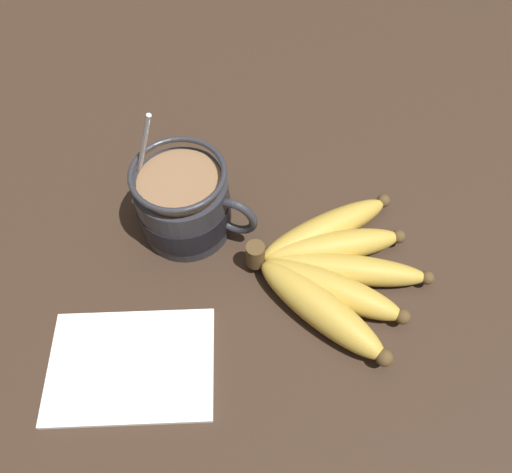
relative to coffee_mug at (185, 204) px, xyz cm
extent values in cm
cube|color=#332319|center=(3.01, 3.72, -5.31)|extent=(128.44, 128.44, 2.51)
cylinder|color=#28282D|center=(-0.10, 0.00, -0.21)|extent=(9.93, 9.93, 7.70)
cylinder|color=black|center=(-0.10, 0.00, -0.85)|extent=(10.13, 10.13, 3.21)
torus|color=#28282D|center=(5.74, 0.00, 0.53)|extent=(5.30, 0.90, 5.30)
cylinder|color=#846042|center=(-0.10, 0.00, 3.74)|extent=(8.73, 8.73, 0.40)
torus|color=#28282D|center=(-0.10, 0.00, 5.11)|extent=(9.93, 9.93, 0.60)
cylinder|color=#B2B2B7|center=(-4.29, 0.00, 4.84)|extent=(5.38, 0.50, 14.96)
ellipsoid|color=#B2B2B7|center=(-1.84, 0.00, -2.56)|extent=(3.00, 2.00, 0.80)
cylinder|color=#4C381E|center=(9.10, -2.54, -1.37)|extent=(2.00, 2.00, 3.00)
ellipsoid|color=#B79338|center=(17.08, -5.70, -2.14)|extent=(15.53, 9.15, 3.84)
sphere|color=#4C381E|center=(24.14, -8.49, -2.14)|extent=(1.73, 1.73, 1.73)
ellipsoid|color=#B79338|center=(17.54, -3.15, -2.30)|extent=(15.14, 4.58, 3.51)
sphere|color=#4C381E|center=(24.98, -3.68, -2.30)|extent=(1.58, 1.58, 1.58)
ellipsoid|color=#B79338|center=(18.31, -0.36, -2.43)|extent=(17.22, 7.06, 3.25)
sphere|color=#4C381E|center=(26.54, 1.60, -2.43)|extent=(1.46, 1.46, 1.46)
ellipsoid|color=#B79338|center=(16.34, 1.78, -2.36)|extent=(14.51, 10.53, 3.40)
sphere|color=#4C381E|center=(22.73, 5.58, -2.36)|extent=(1.53, 1.53, 1.53)
ellipsoid|color=#B79338|center=(14.95, 4.02, -2.35)|extent=(12.93, 13.90, 3.42)
sphere|color=#4C381E|center=(20.14, 9.83, -2.35)|extent=(1.54, 1.54, 1.54)
cube|color=white|center=(1.71, -16.97, -3.76)|extent=(18.81, 16.24, 0.60)
camera|label=1|loc=(18.45, -27.75, 43.08)|focal=35.00mm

